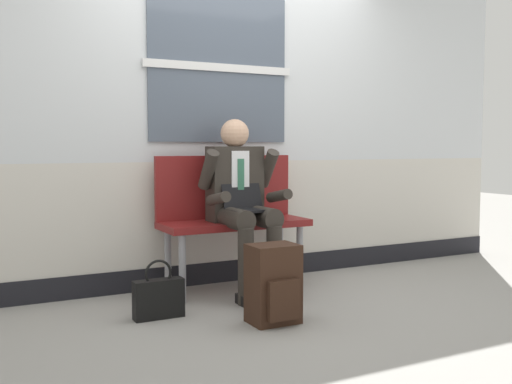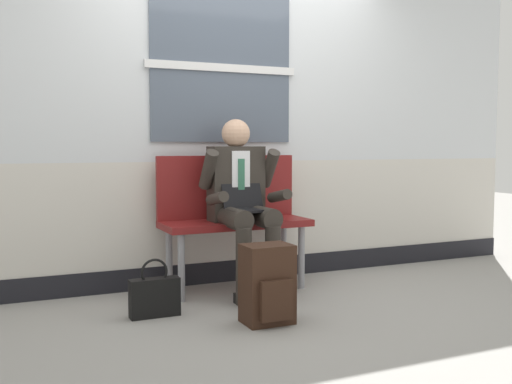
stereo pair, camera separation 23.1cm
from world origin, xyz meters
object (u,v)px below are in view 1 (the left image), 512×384
bench_with_person (230,211)px  handbag (159,297)px  person_seated (243,200)px  backpack (274,285)px

bench_with_person → handbag: bearing=-145.4°
bench_with_person → person_seated: 0.23m
backpack → handbag: bearing=144.7°
backpack → handbag: size_ratio=1.30×
person_seated → handbag: size_ratio=3.43×
bench_with_person → person_seated: size_ratio=0.87×
bench_with_person → backpack: 1.00m
bench_with_person → handbag: (-0.74, -0.51, -0.46)m
person_seated → backpack: 0.87m
backpack → handbag: (-0.59, 0.42, -0.10)m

